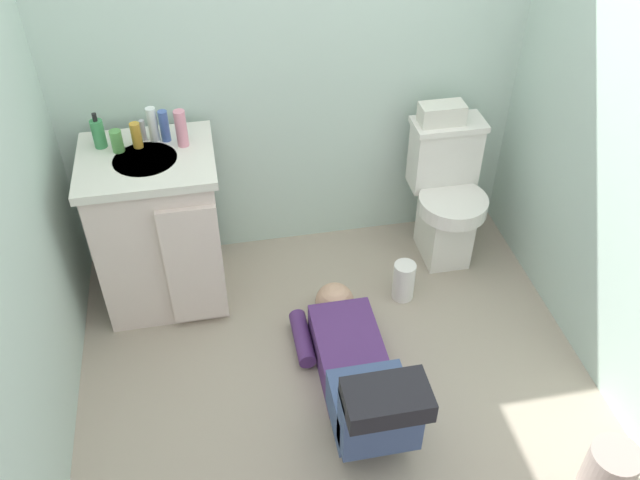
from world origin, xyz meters
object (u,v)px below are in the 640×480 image
at_px(vanity_cabinet, 160,228).
at_px(bottle_blue, 164,126).
at_px(bottle_white, 153,124).
at_px(soap_dispenser, 98,133).
at_px(paper_towel_roll, 404,281).
at_px(person_plumber, 359,373).
at_px(bottle_pink, 181,128).
at_px(bottle_green, 117,141).
at_px(trash_can, 609,470).
at_px(faucet, 143,130).
at_px(bottle_amber, 136,135).
at_px(tissue_box, 442,113).
at_px(toilet, 446,195).

xyz_separation_m(vanity_cabinet, bottle_blue, (0.09, 0.12, 0.48)).
xyz_separation_m(bottle_white, bottle_blue, (0.05, -0.01, -0.01)).
height_order(soap_dispenser, paper_towel_roll, soap_dispenser).
relative_size(person_plumber, paper_towel_roll, 5.01).
bearing_deg(bottle_pink, bottle_green, 179.19).
relative_size(bottle_blue, trash_can, 0.66).
distance_m(vanity_cabinet, bottle_pink, 0.52).
height_order(bottle_green, bottle_blue, bottle_blue).
relative_size(vanity_cabinet, person_plumber, 0.77).
height_order(faucet, bottle_pink, bottle_pink).
bearing_deg(soap_dispenser, bottle_blue, -0.35).
distance_m(faucet, person_plumber, 1.44).
bearing_deg(bottle_amber, bottle_blue, 14.21).
xyz_separation_m(soap_dispenser, bottle_white, (0.24, 0.01, 0.01)).
bearing_deg(soap_dispenser, bottle_green, -34.19).
height_order(tissue_box, bottle_pink, bottle_pink).
distance_m(soap_dispenser, bottle_green, 0.10).
relative_size(toilet, paper_towel_roll, 3.53).
bearing_deg(person_plumber, trash_can, -34.56).
height_order(toilet, trash_can, toilet).
relative_size(toilet, trash_can, 3.36).
distance_m(bottle_white, paper_towel_roll, 1.42).
height_order(faucet, soap_dispenser, soap_dispenser).
relative_size(tissue_box, paper_towel_roll, 1.04).
xyz_separation_m(vanity_cabinet, bottle_white, (0.04, 0.14, 0.48)).
distance_m(toilet, trash_can, 1.51).
bearing_deg(vanity_cabinet, soap_dispenser, 146.90).
bearing_deg(bottle_green, paper_towel_roll, -14.54).
relative_size(soap_dispenser, bottle_green, 1.63).
bearing_deg(tissue_box, bottle_blue, -178.74).
bearing_deg(trash_can, bottle_amber, 137.68).
height_order(bottle_amber, bottle_pink, bottle_pink).
distance_m(vanity_cabinet, bottle_blue, 0.50).
distance_m(bottle_blue, bottle_pink, 0.09).
xyz_separation_m(faucet, trash_can, (1.63, -1.57, -0.76)).
distance_m(person_plumber, bottle_white, 1.42).
xyz_separation_m(bottle_white, bottle_pink, (0.12, -0.07, 0.01)).
bearing_deg(bottle_pink, paper_towel_roll, -18.25).
bearing_deg(paper_towel_roll, trash_can, -67.82).
distance_m(faucet, bottle_amber, 0.06).
bearing_deg(tissue_box, soap_dispenser, -179.03).
relative_size(faucet, bottle_amber, 0.85).
relative_size(vanity_cabinet, bottle_white, 5.11).
xyz_separation_m(vanity_cabinet, soap_dispenser, (-0.19, 0.13, 0.47)).
relative_size(faucet, soap_dispenser, 0.60).
bearing_deg(bottle_blue, bottle_pink, -36.76).
height_order(person_plumber, soap_dispenser, soap_dispenser).
bearing_deg(bottle_green, soap_dispenser, 145.81).
bearing_deg(bottle_white, paper_towel_roll, -19.52).
relative_size(tissue_box, bottle_pink, 1.29).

